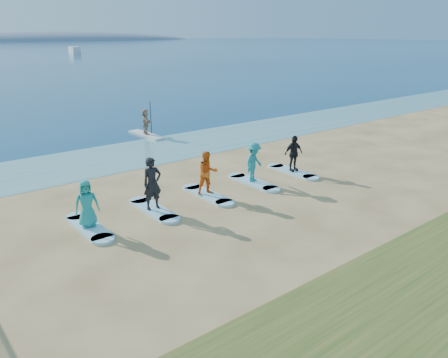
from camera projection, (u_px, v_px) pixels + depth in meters
ground at (235, 238)px, 13.12m from camera, size 600.00×600.00×0.00m
shallow_water at (95, 161)px, 20.92m from camera, size 600.00×600.00×0.00m
island_ridge at (58, 40)px, 291.79m from camera, size 220.00×56.00×18.00m
paddleboard at (146, 135)px, 25.92m from camera, size 0.87×3.04×0.12m
paddleboarder at (146, 122)px, 25.66m from camera, size 0.77×1.42×1.46m
boat_offshore_b at (75, 54)px, 120.76m from camera, size 2.61×5.58×1.82m
surfboard_0 at (89, 227)px, 13.74m from camera, size 0.70×2.20×0.09m
student_0 at (87, 204)px, 13.48m from camera, size 0.81×0.61×1.51m
surfboard_1 at (154, 210)px, 15.10m from camera, size 0.70×2.20×0.09m
student_1 at (152, 184)px, 14.79m from camera, size 0.70×0.49×1.82m
surfboard_2 at (208, 195)px, 16.46m from camera, size 0.70×2.20×0.09m
student_2 at (207, 173)px, 16.18m from camera, size 0.93×0.80×1.64m
surfboard_3 at (253, 182)px, 17.82m from camera, size 0.70×2.20×0.09m
student_3 at (254, 162)px, 17.54m from camera, size 1.18×0.90×1.61m
surfboard_4 at (293, 172)px, 19.18m from camera, size 0.70×2.20×0.09m
student_4 at (294, 153)px, 18.91m from camera, size 0.97×0.53×1.57m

